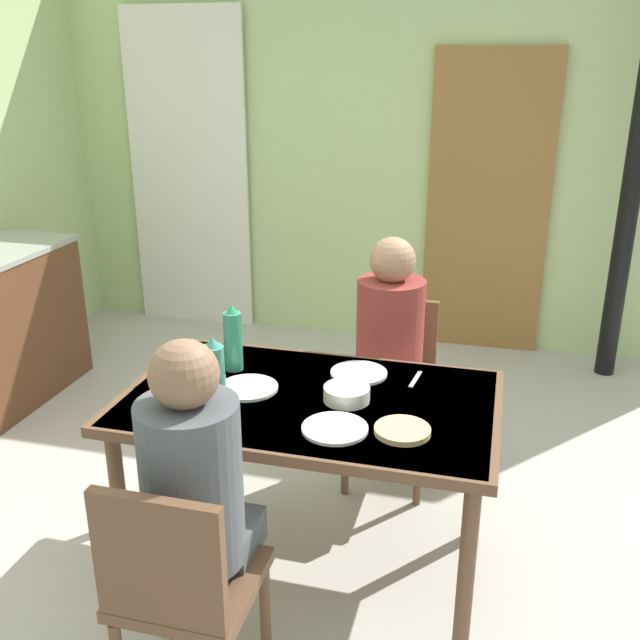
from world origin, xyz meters
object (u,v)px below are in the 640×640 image
object	(u,v)px
person_near_diner	(194,477)
serving_bowl_center	(347,394)
dining_table	(310,416)
chair_near_diner	(180,586)
person_far_diner	(389,335)
water_bottle_green_near	(233,339)
chair_far_diner	(392,380)
water_bottle_green_far	(215,380)

from	to	relation	value
person_near_diner	serving_bowl_center	bearing A→B (deg)	63.87
dining_table	chair_near_diner	distance (m)	0.81
person_far_diner	person_near_diner	bearing A→B (deg)	73.92
water_bottle_green_near	dining_table	bearing A→B (deg)	-24.52
chair_far_diner	person_far_diner	size ratio (longest dim) A/B	1.13
water_bottle_green_far	serving_bowl_center	bearing A→B (deg)	29.67
dining_table	water_bottle_green_near	distance (m)	0.45
chair_far_diner	dining_table	bearing A→B (deg)	76.18
water_bottle_green_near	serving_bowl_center	distance (m)	0.53
person_near_diner	water_bottle_green_near	xyz separation A→B (m)	(-0.18, 0.80, 0.11)
dining_table	person_far_diner	distance (m)	0.67
chair_near_diner	person_far_diner	distance (m)	1.48
dining_table	person_near_diner	bearing A→B (deg)	-105.54
chair_far_diner	person_near_diner	xyz separation A→B (m)	(-0.37, -1.41, 0.28)
dining_table	water_bottle_green_far	bearing A→B (deg)	-140.21
water_bottle_green_far	serving_bowl_center	xyz separation A→B (m)	(0.41, 0.24, -0.11)
serving_bowl_center	water_bottle_green_near	bearing A→B (deg)	162.45
chair_near_diner	chair_far_diner	xyz separation A→B (m)	(0.37, 1.55, 0.00)
water_bottle_green_near	water_bottle_green_far	size ratio (longest dim) A/B	0.92
chair_far_diner	person_near_diner	bearing A→B (deg)	75.40
person_far_diner	serving_bowl_center	size ratio (longest dim) A/B	4.53
chair_far_diner	water_bottle_green_far	distance (m)	1.17
dining_table	serving_bowl_center	bearing A→B (deg)	2.73
person_far_diner	water_bottle_green_far	bearing A→B (deg)	61.77
dining_table	person_far_diner	xyz separation A→B (m)	(0.19, 0.64, 0.10)
chair_near_diner	water_bottle_green_near	size ratio (longest dim) A/B	3.16
chair_far_diner	serving_bowl_center	distance (m)	0.82
person_near_diner	person_far_diner	world-z (taller)	same
water_bottle_green_near	serving_bowl_center	xyz separation A→B (m)	(0.50, -0.16, -0.10)
water_bottle_green_near	water_bottle_green_far	distance (m)	0.40
dining_table	serving_bowl_center	world-z (taller)	serving_bowl_center
dining_table	chair_near_diner	world-z (taller)	chair_near_diner
person_far_diner	chair_far_diner	bearing A→B (deg)	-90.00
chair_far_diner	person_far_diner	bearing A→B (deg)	90.00
chair_near_diner	water_bottle_green_near	distance (m)	1.03
person_near_diner	serving_bowl_center	distance (m)	0.72
person_near_diner	water_bottle_green_far	bearing A→B (deg)	103.42
chair_far_diner	serving_bowl_center	bearing A→B (deg)	86.15
chair_near_diner	dining_table	bearing A→B (deg)	77.10
chair_far_diner	water_bottle_green_near	size ratio (longest dim) A/B	3.16
person_near_diner	water_bottle_green_far	world-z (taller)	person_near_diner
chair_near_diner	person_far_diner	bearing A→B (deg)	75.40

